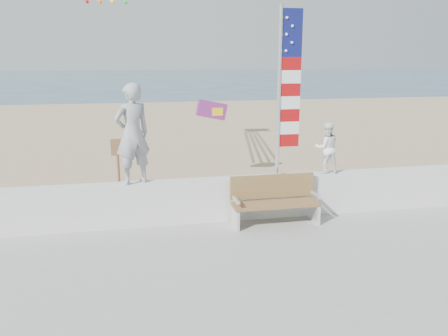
{
  "coord_description": "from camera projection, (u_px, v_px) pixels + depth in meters",
  "views": [
    {
      "loc": [
        -1.72,
        -7.4,
        3.6
      ],
      "look_at": [
        0.2,
        1.8,
        1.35
      ],
      "focal_mm": 38.0,
      "sensor_mm": 36.0,
      "label": 1
    }
  ],
  "objects": [
    {
      "name": "ground",
      "position": [
        234.0,
        268.0,
        8.22
      ],
      "size": [
        220.0,
        220.0,
        0.0
      ],
      "primitive_type": "plane",
      "color": "#325064",
      "rests_on": "ground"
    },
    {
      "name": "sand",
      "position": [
        177.0,
        158.0,
        16.78
      ],
      "size": [
        90.0,
        40.0,
        0.08
      ],
      "primitive_type": "cube",
      "color": "tan",
      "rests_on": "ground"
    },
    {
      "name": "seawall",
      "position": [
        213.0,
        199.0,
        9.98
      ],
      "size": [
        30.0,
        0.35,
        0.9
      ],
      "primitive_type": "cube",
      "color": "silver",
      "rests_on": "boardwalk"
    },
    {
      "name": "adult",
      "position": [
        132.0,
        134.0,
        9.32
      ],
      "size": [
        0.86,
        0.74,
        2.0
      ],
      "primitive_type": "imported",
      "rotation": [
        0.0,
        0.0,
        3.56
      ],
      "color": "#9A9B9F",
      "rests_on": "seawall"
    },
    {
      "name": "child",
      "position": [
        327.0,
        148.0,
        10.25
      ],
      "size": [
        0.57,
        0.46,
        1.12
      ],
      "primitive_type": "imported",
      "rotation": [
        0.0,
        0.0,
        3.08
      ],
      "color": "white",
      "rests_on": "seawall"
    },
    {
      "name": "bench",
      "position": [
        275.0,
        200.0,
        9.78
      ],
      "size": [
        1.8,
        0.57,
        1.0
      ],
      "color": "olive",
      "rests_on": "boardwalk"
    },
    {
      "name": "flag",
      "position": [
        285.0,
        85.0,
        9.73
      ],
      "size": [
        0.5,
        0.08,
        3.5
      ],
      "color": "silver",
      "rests_on": "seawall"
    },
    {
      "name": "parafoil_kite",
      "position": [
        212.0,
        110.0,
        13.14
      ],
      "size": [
        0.89,
        0.25,
        0.6
      ],
      "color": "red",
      "rests_on": "ground"
    },
    {
      "name": "sign",
      "position": [
        118.0,
        162.0,
        12.03
      ],
      "size": [
        0.32,
        0.07,
        1.46
      ],
      "color": "brown",
      "rests_on": "sand"
    }
  ]
}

